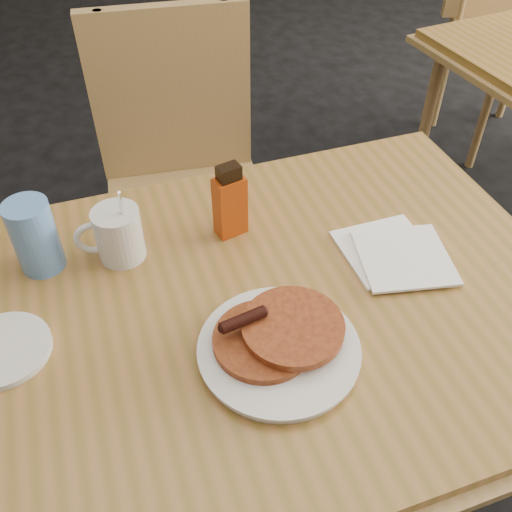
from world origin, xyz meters
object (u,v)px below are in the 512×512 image
Objects in this scene: coffee_mug at (117,234)px; syrup_bottle at (230,203)px; chair_main_far at (181,160)px; chair_neighbor_far at (512,3)px; blue_tumbler at (35,236)px; main_table at (241,321)px; pancake_plate at (278,344)px.

coffee_mug is 0.22m from syrup_bottle.
chair_main_far reaches higher than syrup_bottle.
chair_neighbor_far is 2.20m from coffee_mug.
chair_neighbor_far is 2.31m from blue_tumbler.
syrup_bottle is 1.10× the size of blue_tumbler.
coffee_mug is at bearing 137.16° from main_table.
chair_neighbor_far is 3.87× the size of pancake_plate.
chair_main_far reaches higher than blue_tumbler.
chair_neighbor_far is at bearing 57.88° from coffee_mug.
blue_tumbler is (-0.32, -0.53, 0.23)m from chair_main_far.
chair_neighbor_far is at bearing 45.40° from main_table.
syrup_bottle reaches higher than main_table.
syrup_bottle is at bearing -124.52° from chair_neighbor_far.
chair_neighbor_far is 2.23m from pancake_plate.
main_table is at bearing -120.97° from chair_neighbor_far.
chair_neighbor_far is at bearing 36.05° from blue_tumbler.
chair_neighbor_far is at bearing 48.12° from pancake_plate.
chair_neighbor_far reaches higher than coffee_mug.
syrup_bottle reaches higher than pancake_plate.
main_table is 8.52× the size of syrup_bottle.
chair_main_far is 0.61m from coffee_mug.
main_table is 0.23m from syrup_bottle.
main_table is at bearing -114.62° from syrup_bottle.
pancake_plate is (0.04, -0.11, 0.06)m from main_table.
coffee_mug is 0.15m from blue_tumbler.
blue_tumbler is at bearing 164.31° from syrup_bottle.
chair_main_far is 5.90× the size of coffee_mug.
blue_tumbler is (-1.86, -1.36, 0.21)m from chair_neighbor_far.
blue_tumbler is at bearing -130.32° from chair_neighbor_far.
pancake_plate is 1.84× the size of blue_tumbler.
chair_main_far reaches higher than main_table.
pancake_plate is at bearing -105.06° from syrup_bottle.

